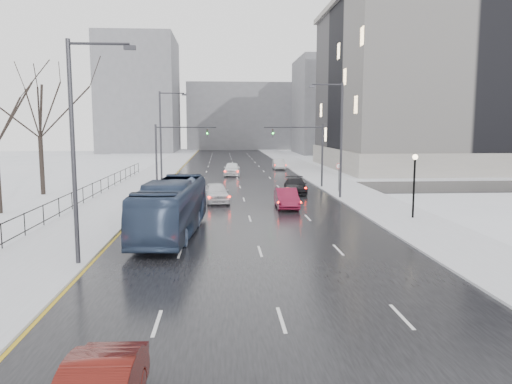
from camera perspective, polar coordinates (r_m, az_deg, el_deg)
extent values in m
cube|color=black|center=(62.76, -2.22, 1.77)|extent=(16.00, 150.00, 0.04)
cube|color=black|center=(50.84, -1.80, 0.42)|extent=(130.00, 10.00, 0.04)
cube|color=silver|center=(63.32, -11.76, 1.72)|extent=(5.00, 150.00, 0.16)
cube|color=silver|center=(63.94, 7.23, 1.87)|extent=(5.00, 150.00, 0.16)
cube|color=white|center=(65.29, -20.05, 1.57)|extent=(14.00, 150.00, 0.12)
cube|color=black|center=(34.61, -22.64, -1.17)|extent=(0.04, 70.00, 0.05)
cube|color=black|center=(34.77, -22.56, -2.80)|extent=(0.04, 70.00, 0.05)
cylinder|color=black|center=(34.70, -22.59, -2.15)|extent=(0.06, 0.06, 1.30)
cylinder|color=#2D2D33|center=(43.67, 9.72, 5.71)|extent=(0.20, 0.20, 10.00)
cylinder|color=#2D2D33|center=(43.51, 8.16, 12.06)|extent=(2.60, 0.12, 0.12)
cube|color=#2D2D33|center=(43.25, 6.43, 11.92)|extent=(0.50, 0.25, 0.18)
cylinder|color=#2D2D33|center=(23.38, -20.16, 3.91)|extent=(0.20, 0.20, 10.00)
cylinder|color=#2D2D33|center=(23.29, -17.52, 15.86)|extent=(2.60, 0.12, 0.12)
cube|color=#2D2D33|center=(23.01, -14.23, 15.70)|extent=(0.50, 0.25, 0.18)
cylinder|color=#2D2D33|center=(54.82, -10.84, 6.03)|extent=(0.20, 0.20, 10.00)
cylinder|color=#2D2D33|center=(54.78, -9.59, 11.08)|extent=(2.60, 0.12, 0.12)
cube|color=#2D2D33|center=(54.67, -8.21, 10.96)|extent=(0.50, 0.25, 0.18)
cylinder|color=black|center=(35.13, 17.60, 0.41)|extent=(0.14, 0.14, 4.00)
sphere|color=#FFE5B2|center=(34.95, 17.73, 3.83)|extent=(0.36, 0.36, 0.36)
cylinder|color=#2D2D33|center=(51.55, 7.58, 4.06)|extent=(0.20, 0.20, 6.50)
cylinder|color=#2D2D33|center=(50.95, 4.30, 7.39)|extent=(6.00, 0.12, 0.12)
imported|color=#2D2D33|center=(50.69, 1.93, 6.72)|extent=(0.15, 0.18, 0.90)
sphere|color=#19FF33|center=(50.54, 1.95, 6.72)|extent=(0.16, 0.16, 0.16)
cylinder|color=#2D2D33|center=(50.93, -11.32, 3.94)|extent=(0.20, 0.20, 6.50)
cylinder|color=#2D2D33|center=(50.54, -8.01, 7.33)|extent=(6.00, 0.12, 0.12)
imported|color=#2D2D33|center=(50.45, -5.60, 6.69)|extent=(0.15, 0.18, 0.90)
sphere|color=#19FF33|center=(50.30, -5.61, 6.69)|extent=(0.16, 0.16, 0.16)
cylinder|color=#2D2D33|center=(47.98, 9.43, 1.57)|extent=(0.06, 0.06, 2.50)
cylinder|color=white|center=(47.87, 9.46, 2.94)|extent=(0.60, 0.03, 0.60)
torus|color=#B20C0C|center=(47.87, 9.46, 2.94)|extent=(0.58, 0.06, 0.58)
cube|color=gray|center=(83.26, 22.78, 10.86)|extent=(40.00, 30.00, 24.00)
cube|color=gray|center=(85.02, 23.22, 19.22)|extent=(41.00, 31.00, 0.80)
cube|color=gray|center=(83.20, 22.41, 3.64)|extent=(40.60, 30.60, 3.00)
cube|color=slate|center=(121.26, 10.46, 9.60)|extent=(24.00, 20.00, 22.00)
cube|color=slate|center=(129.23, -13.14, 10.73)|extent=(18.00, 22.00, 28.00)
cube|color=slate|center=(142.57, -1.62, 8.58)|extent=(30.00, 18.00, 18.00)
imported|color=navy|center=(29.22, -9.62, -1.76)|extent=(3.62, 11.60, 3.18)
imported|color=silver|center=(41.41, -4.57, -0.05)|extent=(2.45, 4.97, 1.63)
imported|color=maroon|center=(38.50, 3.50, -0.71)|extent=(1.67, 4.60, 1.51)
imported|color=black|center=(46.98, 4.52, 0.74)|extent=(2.47, 5.17, 1.45)
imported|color=white|center=(63.99, -2.77, 2.66)|extent=(2.30, 5.13, 1.71)
imported|color=silver|center=(73.52, 2.61, 3.20)|extent=(1.58, 4.52, 1.49)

